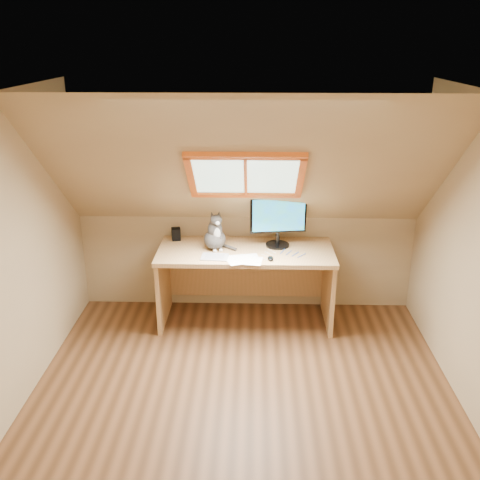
{
  "coord_description": "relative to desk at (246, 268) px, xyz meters",
  "views": [
    {
      "loc": [
        0.08,
        -3.51,
        2.75
      ],
      "look_at": [
        -0.05,
        1.0,
        1.03
      ],
      "focal_mm": 40.0,
      "sensor_mm": 36.0,
      "label": 1
    }
  ],
  "objects": [
    {
      "name": "cat",
      "position": [
        -0.3,
        -0.05,
        0.38
      ],
      "size": [
        0.29,
        0.32,
        0.4
      ],
      "color": "#403B38",
      "rests_on": "desk"
    },
    {
      "name": "ground",
      "position": [
        0.0,
        -1.45,
        -0.56
      ],
      "size": [
        3.5,
        3.5,
        0.0
      ],
      "primitive_type": "plane",
      "color": "brown",
      "rests_on": "ground"
    },
    {
      "name": "desk_speaker",
      "position": [
        -0.72,
        0.18,
        0.3
      ],
      "size": [
        0.11,
        0.11,
        0.13
      ],
      "primitive_type": "cube",
      "rotation": [
        0.0,
        0.0,
        0.23
      ],
      "color": "black",
      "rests_on": "desk"
    },
    {
      "name": "desk",
      "position": [
        0.0,
        0.0,
        0.0
      ],
      "size": [
        1.73,
        0.76,
        0.79
      ],
      "color": "tan",
      "rests_on": "ground"
    },
    {
      "name": "room_shell",
      "position": [
        0.0,
        -1.55,
        0.87
      ],
      "size": [
        3.52,
        3.52,
        2.41
      ],
      "color": "tan",
      "rests_on": "ground"
    },
    {
      "name": "cables",
      "position": [
        0.36,
        -0.19,
        0.24
      ],
      "size": [
        0.51,
        0.26,
        0.01
      ],
      "color": "silver",
      "rests_on": "desk"
    },
    {
      "name": "monitor",
      "position": [
        0.32,
        0.03,
        0.53
      ],
      "size": [
        0.56,
        0.24,
        0.51
      ],
      "color": "black",
      "rests_on": "desk"
    },
    {
      "name": "mouse",
      "position": [
        0.24,
        -0.33,
        0.25
      ],
      "size": [
        0.06,
        0.1,
        0.03
      ],
      "primitive_type": "ellipsoid",
      "rotation": [
        0.0,
        0.0,
        0.07
      ],
      "color": "black",
      "rests_on": "desk"
    },
    {
      "name": "papers",
      "position": [
        -0.07,
        -0.33,
        0.24
      ],
      "size": [
        0.35,
        0.3,
        0.01
      ],
      "color": "white",
      "rests_on": "desk"
    },
    {
      "name": "graphics_tablet",
      "position": [
        -0.29,
        -0.29,
        0.24
      ],
      "size": [
        0.27,
        0.2,
        0.01
      ],
      "primitive_type": "cube",
      "rotation": [
        0.0,
        0.0,
        -0.08
      ],
      "color": "#B2B2B7",
      "rests_on": "desk"
    }
  ]
}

